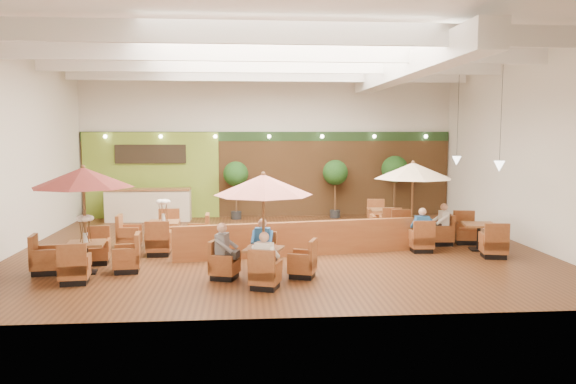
{
  "coord_description": "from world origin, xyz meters",
  "views": [
    {
      "loc": [
        -0.95,
        -15.35,
        3.17
      ],
      "look_at": [
        0.3,
        0.5,
        1.5
      ],
      "focal_mm": 35.0,
      "sensor_mm": 36.0,
      "label": 1
    }
  ],
  "objects": [
    {
      "name": "table_1",
      "position": [
        -0.53,
        -3.3,
        1.62
      ],
      "size": [
        2.42,
        2.42,
        2.35
      ],
      "rotation": [
        0.0,
        0.0,
        -0.34
      ],
      "color": "brown",
      "rests_on": "ground"
    },
    {
      "name": "table_4",
      "position": [
        5.4,
        -0.79,
        0.35
      ],
      "size": [
        0.96,
        2.56,
        0.93
      ],
      "rotation": [
        0.0,
        0.0,
        -0.18
      ],
      "color": "brown",
      "rests_on": "ground"
    },
    {
      "name": "topiary_2",
      "position": [
        4.71,
        5.3,
        1.73
      ],
      "size": [
        1.0,
        1.0,
        2.33
      ],
      "color": "black",
      "rests_on": "ground"
    },
    {
      "name": "table_0",
      "position": [
        -4.53,
        -2.53,
        1.68
      ],
      "size": [
        2.46,
        2.46,
        2.47
      ],
      "rotation": [
        0.0,
        0.0,
        0.12
      ],
      "color": "brown",
      "rests_on": "ground"
    },
    {
      "name": "diner_2",
      "position": [
        -1.39,
        -3.3,
        0.75
      ],
      "size": [
        0.38,
        0.42,
        0.78
      ],
      "rotation": [
        0.0,
        0.0,
        4.45
      ],
      "color": "slate",
      "rests_on": "ground"
    },
    {
      "name": "room",
      "position": [
        0.25,
        1.22,
        3.63
      ],
      "size": [
        14.04,
        14.0,
        5.52
      ],
      "color": "#381E0F",
      "rests_on": "ground"
    },
    {
      "name": "service_counter",
      "position": [
        -4.4,
        5.1,
        0.58
      ],
      "size": [
        3.0,
        0.75,
        1.18
      ],
      "color": "beige",
      "rests_on": "ground"
    },
    {
      "name": "topiary_1",
      "position": [
        2.45,
        5.3,
        1.63
      ],
      "size": [
        0.94,
        0.94,
        2.18
      ],
      "color": "black",
      "rests_on": "ground"
    },
    {
      "name": "topiary_0",
      "position": [
        -1.25,
        5.3,
        1.59
      ],
      "size": [
        0.92,
        0.92,
        2.14
      ],
      "color": "black",
      "rests_on": "ground"
    },
    {
      "name": "diner_0",
      "position": [
        -0.53,
        -4.15,
        0.73
      ],
      "size": [
        0.4,
        0.38,
        0.73
      ],
      "rotation": [
        0.0,
        0.0,
        -0.42
      ],
      "color": "white",
      "rests_on": "ground"
    },
    {
      "name": "diner_4",
      "position": [
        4.65,
        -0.01,
        0.74
      ],
      "size": [
        0.29,
        0.36,
        0.74
      ],
      "rotation": [
        0.0,
        0.0,
        1.54
      ],
      "color": "white",
      "rests_on": "ground"
    },
    {
      "name": "diner_3",
      "position": [
        3.77,
        -0.89,
        0.74
      ],
      "size": [
        0.36,
        0.29,
        0.74
      ],
      "rotation": [
        0.0,
        0.0,
        -0.02
      ],
      "color": "#255EA3",
      "rests_on": "ground"
    },
    {
      "name": "table_2",
      "position": [
        3.77,
        -0.01,
        1.66
      ],
      "size": [
        2.34,
        2.34,
        2.41
      ],
      "rotation": [
        0.0,
        0.0,
        -0.02
      ],
      "color": "brown",
      "rests_on": "ground"
    },
    {
      "name": "table_5",
      "position": [
        3.57,
        2.43,
        0.35
      ],
      "size": [
        0.88,
        2.45,
        0.9
      ],
      "rotation": [
        0.0,
        0.0,
        -0.09
      ],
      "color": "brown",
      "rests_on": "ground"
    },
    {
      "name": "booth_divider",
      "position": [
        0.44,
        -1.1,
        0.45
      ],
      "size": [
        6.38,
        1.21,
        0.89
      ],
      "primitive_type": "cube",
      "rotation": [
        0.0,
        0.0,
        0.16
      ],
      "color": "brown",
      "rests_on": "ground"
    },
    {
      "name": "table_3",
      "position": [
        -3.17,
        0.15,
        0.42
      ],
      "size": [
        2.51,
        2.51,
        1.52
      ],
      "rotation": [
        0.0,
        0.0,
        0.02
      ],
      "color": "brown",
      "rests_on": "ground"
    },
    {
      "name": "diner_1",
      "position": [
        -0.53,
        -2.44,
        0.73
      ],
      "size": [
        0.38,
        0.32,
        0.72
      ],
      "rotation": [
        0.0,
        0.0,
        2.97
      ],
      "color": "#255EA3",
      "rests_on": "ground"
    }
  ]
}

